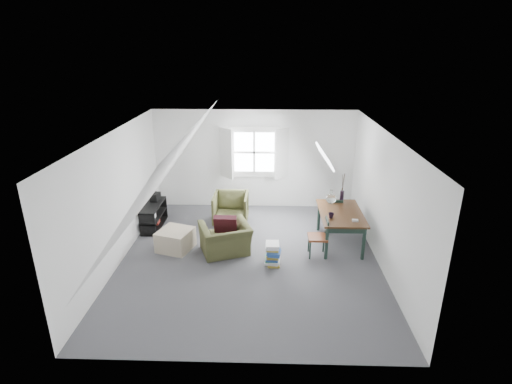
{
  "coord_description": "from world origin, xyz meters",
  "views": [
    {
      "loc": [
        0.34,
        -6.92,
        3.99
      ],
      "look_at": [
        0.11,
        0.6,
        1.18
      ],
      "focal_mm": 28.0,
      "sensor_mm": 36.0,
      "label": 1
    }
  ],
  "objects_px": {
    "media_shelf": "(153,217)",
    "magazine_stack": "(273,254)",
    "ottoman": "(176,240)",
    "armchair_far": "(231,223)",
    "dining_chair_near": "(319,237)",
    "armchair_near": "(226,252)",
    "dining_chair_far": "(334,213)",
    "dining_table": "(341,216)"
  },
  "relations": [
    {
      "from": "armchair_near",
      "to": "ottoman",
      "type": "relative_size",
      "value": 1.5
    },
    {
      "from": "dining_table",
      "to": "magazine_stack",
      "type": "height_order",
      "value": "dining_table"
    },
    {
      "from": "dining_chair_far",
      "to": "magazine_stack",
      "type": "relative_size",
      "value": 1.81
    },
    {
      "from": "dining_table",
      "to": "dining_chair_far",
      "type": "bearing_deg",
      "value": 96.39
    },
    {
      "from": "media_shelf",
      "to": "magazine_stack",
      "type": "relative_size",
      "value": 2.45
    },
    {
      "from": "magazine_stack",
      "to": "armchair_near",
      "type": "bearing_deg",
      "value": 155.67
    },
    {
      "from": "armchair_near",
      "to": "ottoman",
      "type": "xyz_separation_m",
      "value": [
        -1.04,
        0.12,
        0.21
      ]
    },
    {
      "from": "dining_chair_near",
      "to": "media_shelf",
      "type": "height_order",
      "value": "dining_chair_near"
    },
    {
      "from": "armchair_far",
      "to": "media_shelf",
      "type": "xyz_separation_m",
      "value": [
        -1.76,
        -0.27,
        0.25
      ]
    },
    {
      "from": "dining_chair_far",
      "to": "magazine_stack",
      "type": "xyz_separation_m",
      "value": [
        -1.38,
        -1.55,
        -0.19
      ]
    },
    {
      "from": "dining_chair_near",
      "to": "media_shelf",
      "type": "bearing_deg",
      "value": -97.35
    },
    {
      "from": "ottoman",
      "to": "dining_chair_near",
      "type": "xyz_separation_m",
      "value": [
        2.91,
        -0.18,
        0.2
      ]
    },
    {
      "from": "media_shelf",
      "to": "magazine_stack",
      "type": "xyz_separation_m",
      "value": [
        2.73,
        -1.58,
        -0.03
      ]
    },
    {
      "from": "armchair_far",
      "to": "magazine_stack",
      "type": "distance_m",
      "value": 2.1
    },
    {
      "from": "ottoman",
      "to": "dining_chair_far",
      "type": "distance_m",
      "value": 3.52
    },
    {
      "from": "ottoman",
      "to": "media_shelf",
      "type": "distance_m",
      "value": 1.27
    },
    {
      "from": "ottoman",
      "to": "armchair_near",
      "type": "bearing_deg",
      "value": -6.54
    },
    {
      "from": "ottoman",
      "to": "dining_chair_far",
      "type": "xyz_separation_m",
      "value": [
        3.37,
        1.0,
        0.2
      ]
    },
    {
      "from": "armchair_far",
      "to": "dining_table",
      "type": "relative_size",
      "value": 0.56
    },
    {
      "from": "armchair_far",
      "to": "ottoman",
      "type": "bearing_deg",
      "value": -127.23
    },
    {
      "from": "dining_chair_far",
      "to": "armchair_near",
      "type": "bearing_deg",
      "value": 45.99
    },
    {
      "from": "dining_chair_far",
      "to": "magazine_stack",
      "type": "bearing_deg",
      "value": 68.79
    },
    {
      "from": "armchair_near",
      "to": "ottoman",
      "type": "distance_m",
      "value": 1.07
    },
    {
      "from": "ottoman",
      "to": "armchair_far",
      "type": "bearing_deg",
      "value": 51.69
    },
    {
      "from": "ottoman",
      "to": "magazine_stack",
      "type": "distance_m",
      "value": 2.07
    },
    {
      "from": "magazine_stack",
      "to": "media_shelf",
      "type": "bearing_deg",
      "value": 149.93
    },
    {
      "from": "media_shelf",
      "to": "magazine_stack",
      "type": "bearing_deg",
      "value": -25.15
    },
    {
      "from": "dining_table",
      "to": "dining_chair_near",
      "type": "xyz_separation_m",
      "value": [
        -0.49,
        -0.52,
        -0.21
      ]
    },
    {
      "from": "armchair_far",
      "to": "dining_chair_near",
      "type": "relative_size",
      "value": 1.02
    },
    {
      "from": "dining_chair_far",
      "to": "media_shelf",
      "type": "bearing_deg",
      "value": 19.96
    },
    {
      "from": "armchair_far",
      "to": "dining_chair_near",
      "type": "xyz_separation_m",
      "value": [
        1.89,
        -1.47,
        0.42
      ]
    },
    {
      "from": "dining_table",
      "to": "magazine_stack",
      "type": "distance_m",
      "value": 1.71
    },
    {
      "from": "ottoman",
      "to": "dining_table",
      "type": "bearing_deg",
      "value": 5.72
    },
    {
      "from": "dining_chair_near",
      "to": "ottoman",
      "type": "bearing_deg",
      "value": -82.52
    },
    {
      "from": "dining_chair_far",
      "to": "dining_chair_near",
      "type": "relative_size",
      "value": 0.99
    },
    {
      "from": "media_shelf",
      "to": "dining_chair_near",
      "type": "bearing_deg",
      "value": -13.4
    },
    {
      "from": "armchair_far",
      "to": "ottoman",
      "type": "height_order",
      "value": "ottoman"
    },
    {
      "from": "dining_table",
      "to": "magazine_stack",
      "type": "relative_size",
      "value": 3.33
    },
    {
      "from": "dining_table",
      "to": "dining_chair_far",
      "type": "distance_m",
      "value": 0.69
    },
    {
      "from": "ottoman",
      "to": "media_shelf",
      "type": "height_order",
      "value": "media_shelf"
    },
    {
      "from": "armchair_near",
      "to": "dining_chair_near",
      "type": "distance_m",
      "value": 1.92
    },
    {
      "from": "armchair_far",
      "to": "dining_chair_near",
      "type": "height_order",
      "value": "dining_chair_near"
    }
  ]
}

